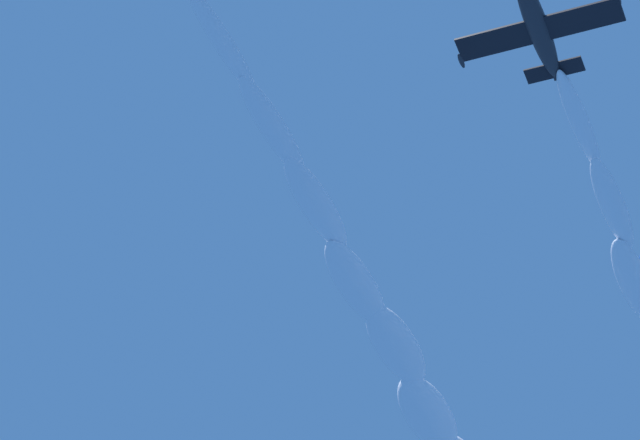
# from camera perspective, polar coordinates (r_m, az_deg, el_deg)

# --- Properties ---
(airplane_left_wingman) EXTENTS (8.76, 7.92, 2.67)m
(airplane_left_wingman) POSITION_cam_1_polar(r_m,az_deg,el_deg) (76.84, 8.46, 7.74)
(airplane_left_wingman) COLOR #232328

